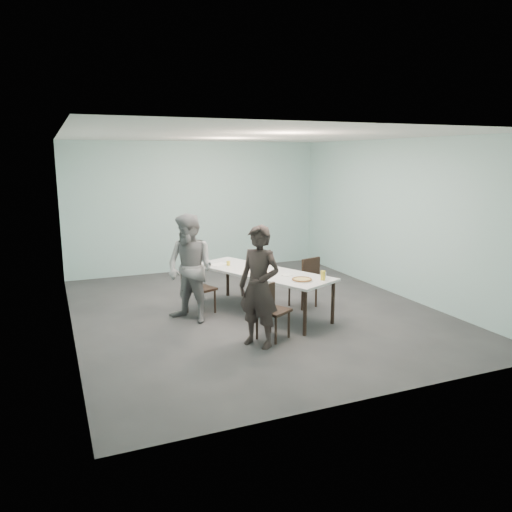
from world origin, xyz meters
name	(u,v)px	position (x,y,z in m)	size (l,w,h in m)	color
ground	(254,311)	(0.00, 0.00, 0.00)	(7.00, 7.00, 0.00)	#333335
room_shell	(254,195)	(0.00, 0.00, 2.03)	(6.02, 7.02, 3.01)	#A6D0CF
table	(261,274)	(0.07, -0.18, 0.69)	(1.90, 2.74, 0.75)	white
chair_near_left	(270,307)	(-0.33, -1.40, 0.50)	(0.64, 0.57, 0.87)	black
chair_far_left	(197,286)	(-0.96, 0.21, 0.50)	(0.65, 0.55, 0.87)	black
chair_near_right	(306,279)	(0.99, -0.08, 0.50)	(0.65, 0.51, 0.87)	black
chair_far_right	(258,271)	(0.43, 0.84, 0.50)	(0.65, 0.53, 0.87)	black
diner_near	(259,287)	(-0.55, -1.53, 0.87)	(0.63, 0.42, 1.74)	black
diner_far	(190,269)	(-1.16, -0.12, 0.89)	(0.86, 0.67, 1.77)	gray
pizza	(302,280)	(0.38, -1.05, 0.77)	(0.34, 0.34, 0.04)	white
side_plate	(287,275)	(0.33, -0.63, 0.76)	(0.18, 0.18, 0.01)	white
beer_glass	(323,275)	(0.71, -1.14, 0.82)	(0.08, 0.08, 0.15)	gold
water_tumbler	(324,275)	(0.79, -1.02, 0.80)	(0.08, 0.08, 0.09)	silver
tealight	(258,270)	(0.00, -0.20, 0.77)	(0.06, 0.06, 0.05)	silver
amber_tumbler	(228,263)	(-0.31, 0.45, 0.79)	(0.07, 0.07, 0.08)	gold
menu	(219,264)	(-0.44, 0.58, 0.75)	(0.30, 0.22, 0.01)	silver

